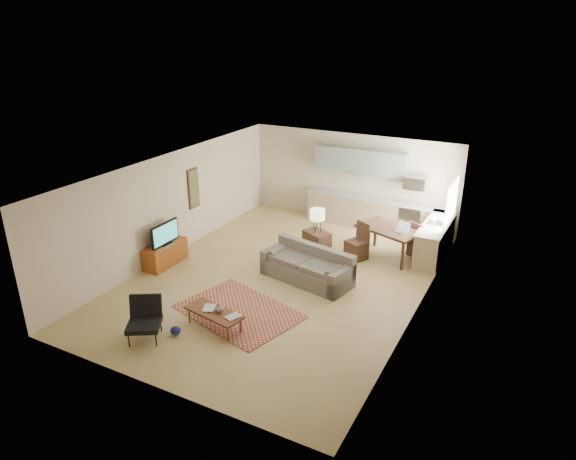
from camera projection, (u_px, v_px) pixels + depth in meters
The scene contains 25 objects.
room at pixel (282, 226), 11.88m from camera, with size 9.00×9.00×9.00m.
kitchen_counter_back at pixel (375, 213), 15.26m from camera, with size 4.26×0.64×0.92m, color tan, non-canonical shape.
kitchen_counter_right at pixel (435, 240), 13.42m from camera, with size 0.64×2.26×0.92m, color tan, non-canonical shape.
kitchen_range at pixel (412, 220), 14.79m from camera, with size 0.62×0.62×0.90m, color #A5A8AD.
kitchen_microwave at pixel (415, 183), 14.39m from camera, with size 0.62×0.40×0.35m, color #A5A8AD.
upper_cabinets at pixel (360, 161), 15.08m from camera, with size 2.80×0.34×0.70m, color gray.
window_right at pixel (452, 202), 12.88m from camera, with size 0.02×1.40×1.05m, color white.
wall_art_left at pixel (194, 188), 13.92m from camera, with size 0.06×0.42×1.10m, color olive, non-canonical shape.
triptych at pixel (349, 165), 15.44m from camera, with size 1.70×0.04×0.50m, color beige, non-canonical shape.
rug at pixel (239, 311), 10.95m from camera, with size 2.49×1.73×0.02m, color maroon.
sofa at pixel (307, 265), 12.15m from camera, with size 2.30×1.00×0.80m, color #615A4F, non-canonical shape.
coffee_table at pixel (214, 319), 10.32m from camera, with size 1.26×0.50×0.38m, color #552C19, non-canonical shape.
book_a at pixel (203, 308), 10.36m from camera, with size 0.33×0.38×0.03m, color maroon.
book_b at pixel (230, 314), 10.12m from camera, with size 0.30×0.35×0.02m, color navy.
vase at pixel (219, 308), 10.20m from camera, with size 0.18×0.18×0.18m, color black.
armchair at pixel (144, 321), 9.86m from camera, with size 0.72×0.72×0.82m, color black, non-canonical shape.
tv_credenza at pixel (165, 254), 13.00m from camera, with size 0.48×1.24×0.57m, color brown, non-canonical shape.
tv at pixel (165, 234), 12.76m from camera, with size 0.10×0.95×0.57m, color black, non-canonical shape.
console_table at pixel (317, 246), 13.22m from camera, with size 0.67×0.45×0.78m, color #372217, non-canonical shape.
table_lamp at pixel (317, 220), 12.95m from camera, with size 0.38×0.38×0.62m, color beige, non-canonical shape.
dining_table at pixel (388, 243), 13.35m from camera, with size 1.61×0.92×0.82m, color #372217, non-canonical shape.
dining_chair_near at pixel (357, 241), 13.22m from camera, with size 0.47×0.49×0.98m, color #372217, non-canonical shape.
dining_chair_far at pixel (420, 238), 13.43m from camera, with size 0.46×0.48×0.96m, color #372217, non-canonical shape.
laptop at pixel (401, 227), 12.93m from camera, with size 0.34×0.26×0.26m, color #A5A8AD, non-canonical shape.
soap_bottle at pixel (434, 218), 13.33m from camera, with size 0.09×0.09×0.19m, color beige.
Camera 1 is at (5.24, -9.71, 5.75)m, focal length 32.00 mm.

